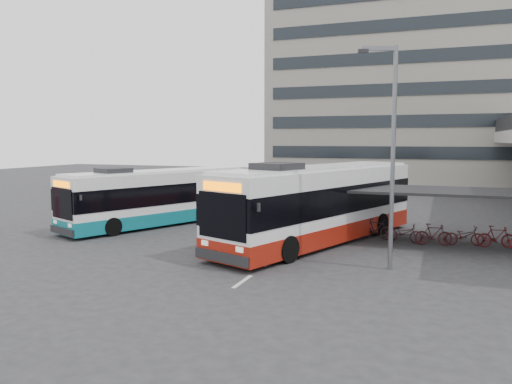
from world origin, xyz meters
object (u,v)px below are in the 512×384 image
(lamp_post, at_px, (390,144))
(bus_main, at_px, (320,205))
(bus_teal, at_px, (159,198))
(pedestrian, at_px, (223,226))

(lamp_post, bearing_deg, bus_main, 111.11)
(bus_teal, xyz_separation_m, lamp_post, (13.25, -5.59, 3.11))
(bus_main, distance_m, bus_teal, 9.83)
(bus_teal, bearing_deg, bus_main, 14.29)
(pedestrian, distance_m, lamp_post, 8.79)
(bus_teal, bearing_deg, lamp_post, 0.58)
(bus_main, bearing_deg, lamp_post, -28.21)
(bus_main, height_order, lamp_post, lamp_post)
(bus_teal, xyz_separation_m, pedestrian, (5.61, -3.51, -0.71))
(bus_teal, relative_size, pedestrian, 6.72)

